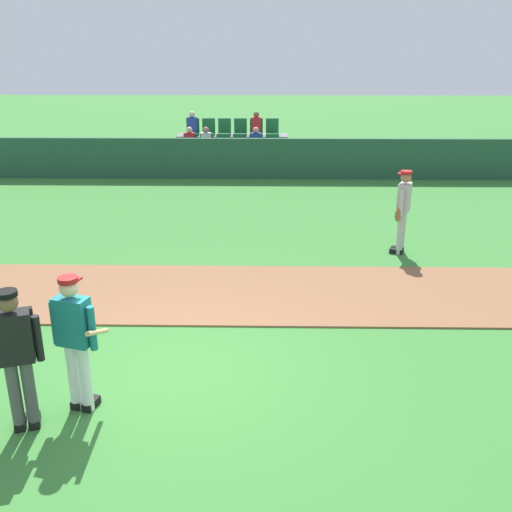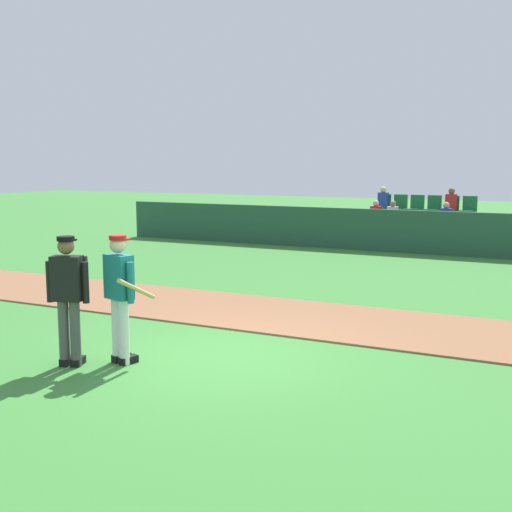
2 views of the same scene
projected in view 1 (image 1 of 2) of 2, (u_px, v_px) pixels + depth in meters
The scene contains 7 objects.
ground_plane at pixel (179, 372), 8.09m from camera, with size 80.00×80.00×0.00m, color #387A33.
infield_dirt_path at pixel (200, 293), 10.54m from camera, with size 28.00×2.58×0.03m, color brown.
dugout_fence at pixel (229, 159), 18.83m from camera, with size 20.00×0.16×1.29m, color #234C38.
stadium_bleachers at pixel (232, 154), 20.23m from camera, with size 3.90×2.10×1.90m.
batter_teal_jersey at pixel (76, 339), 6.96m from camera, with size 0.59×0.80×1.76m.
umpire_home_plate at pixel (16, 353), 6.60m from camera, with size 0.57×0.40×1.76m.
runner_grey_jersey at pixel (403, 209), 12.19m from camera, with size 0.43×0.62×1.76m.
Camera 1 is at (1.18, -7.00, 4.32)m, focal length 41.47 mm.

